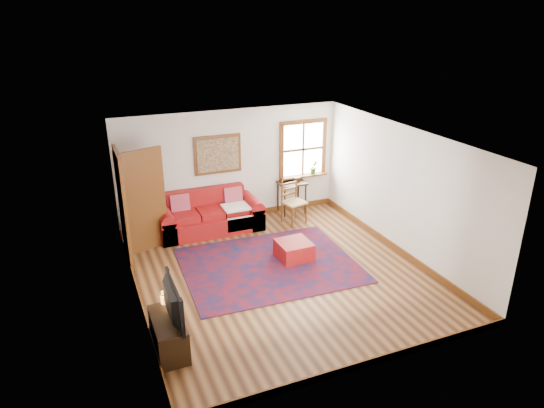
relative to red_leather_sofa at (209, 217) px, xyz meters
name	(u,v)px	position (x,y,z in m)	size (l,w,h in m)	color
ground	(280,273)	(0.66, -2.32, -0.29)	(5.50, 5.50, 0.00)	#452612
room_envelope	(280,187)	(0.66, -2.30, 1.36)	(5.04, 5.54, 2.52)	silver
window	(304,155)	(2.44, 0.39, 1.03)	(1.18, 0.20, 1.38)	white
doorway	(136,202)	(-1.55, -0.54, 0.78)	(0.89, 1.08, 2.14)	black
framed_artwork	(218,155)	(0.36, 0.40, 1.26)	(1.05, 0.07, 0.85)	brown
persian_rug	(269,265)	(0.58, -1.97, -0.28)	(3.16, 2.53, 0.02)	maroon
red_leather_sofa	(209,217)	(0.00, 0.00, 0.00)	(2.21, 0.91, 0.87)	maroon
red_ottoman	(294,250)	(1.13, -1.90, -0.11)	(0.61, 0.61, 0.35)	maroon
side_table	(292,187)	(2.05, 0.21, 0.34)	(0.63, 0.47, 0.75)	black
ladder_back_chair	(293,200)	(1.83, -0.31, 0.24)	(0.55, 0.53, 0.98)	tan
media_cabinet	(169,334)	(-1.62, -3.68, -0.04)	(0.41, 0.91, 0.50)	black
television	(167,302)	(-1.60, -3.71, 0.49)	(0.97, 0.13, 0.56)	black
candle_hurricane	(165,298)	(-1.57, -3.27, 0.30)	(0.12, 0.12, 0.18)	silver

